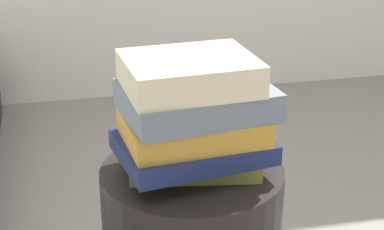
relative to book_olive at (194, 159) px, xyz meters
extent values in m
cube|color=olive|center=(0.00, 0.00, 0.00)|extent=(0.28, 0.20, 0.03)
cube|color=#19234C|center=(-0.01, -0.02, 0.04)|extent=(0.32, 0.25, 0.04)
cube|color=#B7842D|center=(0.00, -0.02, 0.08)|extent=(0.28, 0.21, 0.05)
cube|color=slate|center=(0.00, -0.01, 0.13)|extent=(0.31, 0.24, 0.06)
cube|color=beige|center=(-0.01, -0.02, 0.19)|extent=(0.26, 0.22, 0.06)
camera|label=1|loc=(-0.26, -1.14, 0.59)|focal=60.28mm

